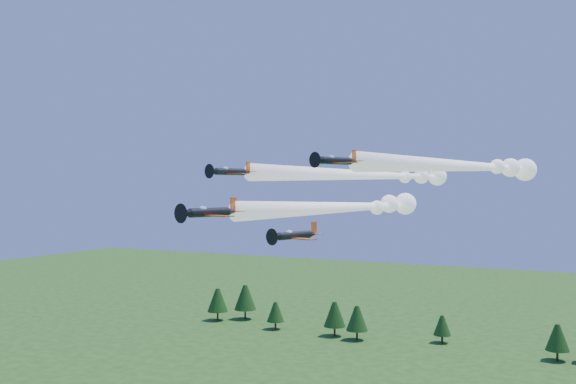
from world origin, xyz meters
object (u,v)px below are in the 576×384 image
at_px(plane_right, 468,166).
at_px(plane_lead, 347,207).
at_px(plane_slot, 294,235).
at_px(plane_left, 373,175).

bearing_deg(plane_right, plane_lead, -139.00).
bearing_deg(plane_slot, plane_left, 106.95).
bearing_deg(plane_lead, plane_left, 110.97).
bearing_deg(plane_right, plane_left, 169.98).
distance_m(plane_lead, plane_slot, 13.44).
distance_m(plane_lead, plane_left, 18.33).
height_order(plane_right, plane_slot, plane_right).
distance_m(plane_left, plane_slot, 31.41).
height_order(plane_lead, plane_right, plane_right).
distance_m(plane_left, plane_right, 22.05).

